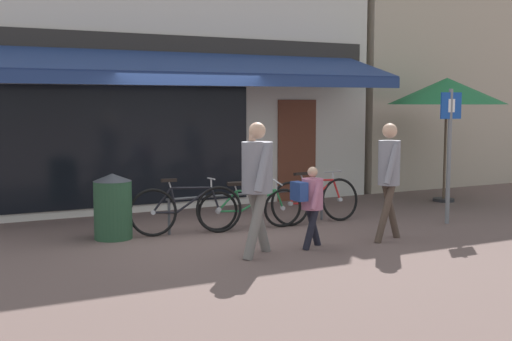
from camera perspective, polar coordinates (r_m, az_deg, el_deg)
The scene contains 13 objects.
ground_plane at distance 9.99m, azimuth -3.79°, elevation -5.76°, with size 160.00×160.00×0.00m, color brown.
shop_front at distance 13.68m, azimuth -9.25°, elevation 9.65°, with size 8.75×4.67×5.84m.
neighbour_building at distance 18.52m, azimuth 16.36°, elevation 8.38°, with size 7.80×4.00×5.73m.
bike_rack_rail at distance 10.56m, azimuth -0.54°, elevation -2.54°, with size 2.90×0.04×0.57m.
bicycle_black at distance 10.02m, azimuth -6.23°, elevation -3.44°, with size 1.76×0.52×0.89m.
bicycle_green at distance 10.34m, azimuth -0.50°, elevation -3.34°, with size 1.74×0.56×0.80m.
bicycle_red at distance 10.95m, azimuth 5.30°, elevation -2.63°, with size 1.74×0.52×0.90m.
pedestrian_adult at distance 8.50m, azimuth 0.10°, elevation -0.36°, with size 0.59×0.75×1.81m.
pedestrian_child at distance 9.03m, azimuth 4.87°, elevation -2.46°, with size 0.50×0.50×1.16m.
pedestrian_second_adult at distance 9.65m, azimuth 11.74°, elevation 0.18°, with size 0.59×0.50×1.76m.
litter_bin at distance 9.87m, azimuth -12.60°, elevation -3.11°, with size 0.58×0.58×0.99m.
parking_sign at distance 11.23m, azimuth 16.83°, elevation 2.51°, with size 0.44×0.07×2.27m.
cafe_parasol at distance 13.74m, azimuth 16.60°, elevation 6.74°, with size 2.39×2.39×2.54m.
Camera 1 is at (-3.82, -9.00, 2.05)m, focal length 45.00 mm.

